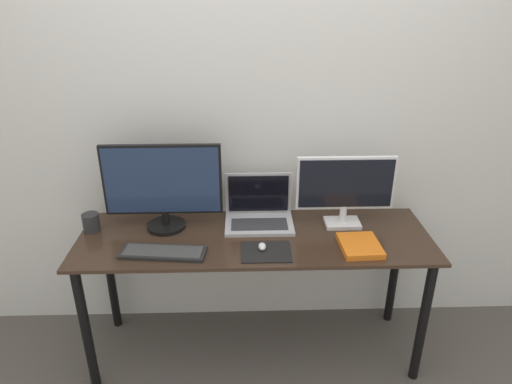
% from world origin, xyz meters
% --- Properties ---
extents(wall_back, '(7.00, 0.05, 2.50)m').
position_xyz_m(wall_back, '(0.00, 0.63, 1.25)').
color(wall_back, silver).
rests_on(wall_back, ground_plane).
extents(desk, '(1.75, 0.56, 0.73)m').
position_xyz_m(desk, '(0.00, 0.28, 0.62)').
color(desk, '#332319').
rests_on(desk, ground_plane).
extents(monitor_left, '(0.59, 0.20, 0.45)m').
position_xyz_m(monitor_left, '(-0.45, 0.39, 0.96)').
color(monitor_left, black).
rests_on(monitor_left, desk).
extents(monitor_right, '(0.49, 0.13, 0.37)m').
position_xyz_m(monitor_right, '(0.46, 0.39, 0.94)').
color(monitor_right, silver).
rests_on(monitor_right, desk).
extents(laptop, '(0.35, 0.24, 0.25)m').
position_xyz_m(laptop, '(0.03, 0.43, 0.79)').
color(laptop, '#ADADB2').
rests_on(laptop, desk).
extents(keyboard, '(0.41, 0.17, 0.02)m').
position_xyz_m(keyboard, '(-0.43, 0.13, 0.74)').
color(keyboard, black).
rests_on(keyboard, desk).
extents(mousepad, '(0.23, 0.19, 0.00)m').
position_xyz_m(mousepad, '(0.05, 0.13, 0.73)').
color(mousepad, black).
rests_on(mousepad, desk).
extents(mouse, '(0.04, 0.06, 0.03)m').
position_xyz_m(mouse, '(0.03, 0.15, 0.75)').
color(mouse, silver).
rests_on(mouse, mousepad).
extents(book, '(0.19, 0.22, 0.03)m').
position_xyz_m(book, '(0.50, 0.15, 0.74)').
color(book, orange).
rests_on(book, desk).
extents(mug, '(0.08, 0.08, 0.09)m').
position_xyz_m(mug, '(-0.83, 0.36, 0.78)').
color(mug, '#262628').
rests_on(mug, desk).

